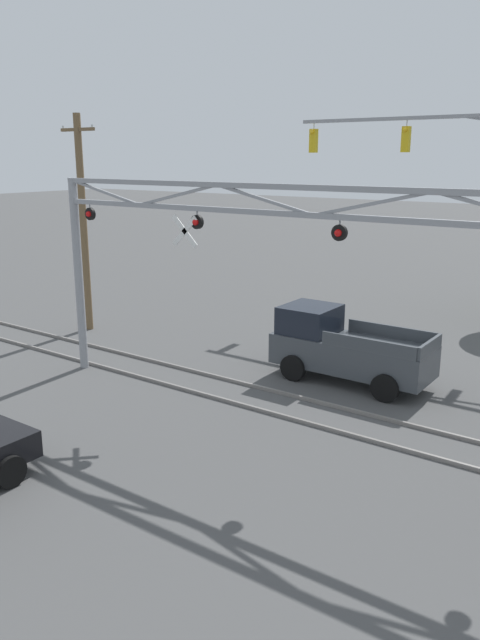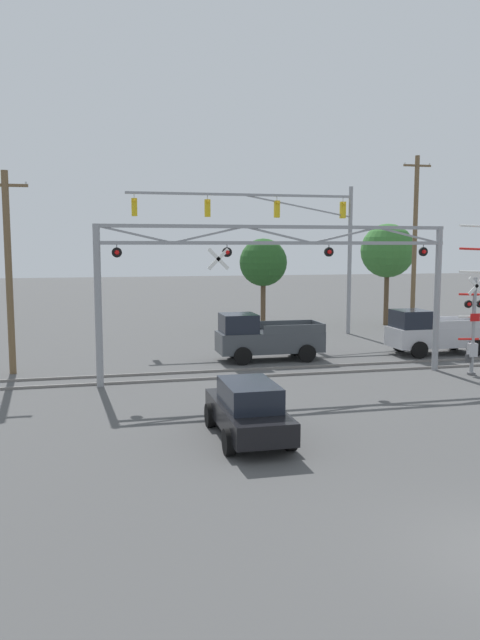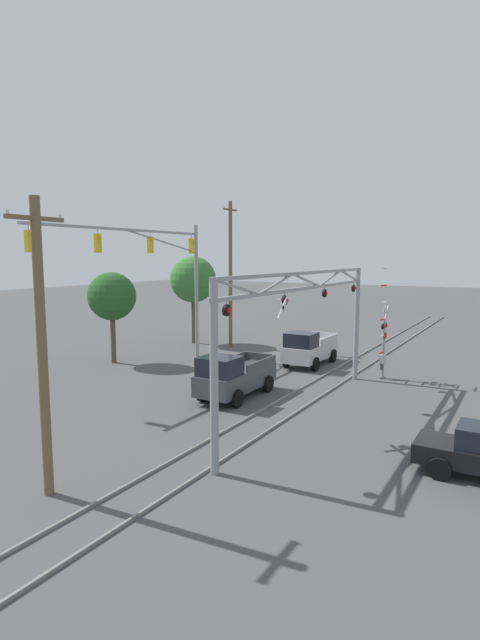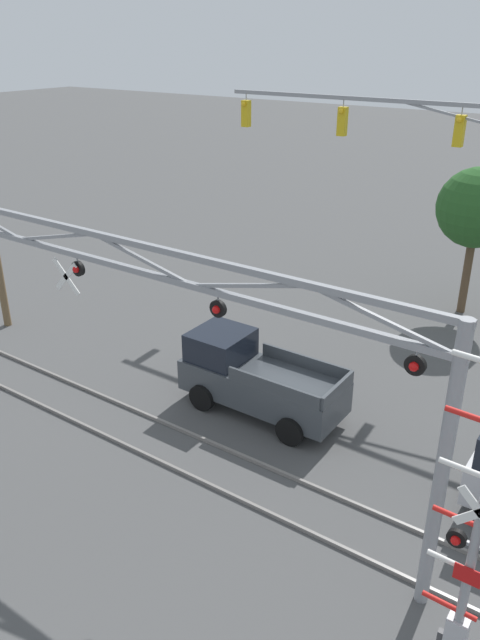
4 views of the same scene
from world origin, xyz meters
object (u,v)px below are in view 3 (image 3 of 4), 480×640
Objects in this scene: crossing_gantry at (306,316)px; pickup_truck_lead at (234,376)px; crossing_signal_mast at (383,341)px; traffic_signal_span at (162,264)px; background_tree_far_left_verge at (112,297)px; utility_pole_right at (230,273)px; utility_pole_left at (42,345)px; background_tree_beyond_span at (193,280)px; pickup_truck_following at (309,349)px.

crossing_gantry is 5.09m from pickup_truck_lead.
traffic_signal_span is (-3.68, 12.62, 4.17)m from crossing_signal_mast.
crossing_gantry is at bearing -103.05° from background_tree_far_left_verge.
background_tree_far_left_verge is at bearing 158.61° from utility_pole_right.
crossing_gantry reaches higher than pickup_truck_lead.
background_tree_beyond_span is at bearing 26.39° from utility_pole_left.
utility_pole_right is (4.14, 12.55, 3.41)m from crossing_signal_mast.
background_tree_far_left_verge reaches higher than pickup_truck_lead.
pickup_truck_following is (8.59, -0.29, -0.00)m from pickup_truck_lead.
pickup_truck_lead is 0.46× the size of utility_pole_right.
traffic_signal_span is at bearing 179.48° from utility_pole_right.
pickup_truck_following is at bearing -62.86° from background_tree_far_left_verge.
utility_pole_right reaches higher than traffic_signal_span.
pickup_truck_lead is 16.19m from background_tree_beyond_span.
crossing_signal_mast is 1.07× the size of background_tree_far_left_verge.
crossing_gantry is at bearing -17.56° from utility_pole_left.
background_tree_beyond_span reaches higher than crossing_signal_mast.
background_tree_beyond_span is at bearing 75.88° from crossing_signal_mast.
traffic_signal_span reaches higher than pickup_truck_following.
traffic_signal_span reaches higher than pickup_truck_lead.
crossing_signal_mast is 5.12m from pickup_truck_following.
pickup_truck_lead is at bearing 2.81° from utility_pole_left.
crossing_signal_mast reaches higher than crossing_gantry.
crossing_gantry is 1.07× the size of traffic_signal_span.
utility_pole_left reaches higher than crossing_gantry.
background_tree_far_left_verge is (-0.93, 3.36, -2.05)m from traffic_signal_span.
utility_pole_left is at bearing -141.07° from background_tree_far_left_verge.
background_tree_beyond_span is at bearing 75.15° from pickup_truck_following.
pickup_truck_following is at bearing -58.41° from traffic_signal_span.
pickup_truck_following is 9.40m from utility_pole_right.
crossing_signal_mast is 16.60m from background_tree_beyond_span.
utility_pole_left is at bearing -153.61° from background_tree_beyond_span.
traffic_signal_span reaches higher than crossing_signal_mast.
crossing_signal_mast is 9.19m from pickup_truck_lead.
utility_pole_right is at bearing -0.52° from traffic_signal_span.
crossing_gantry is 2.99× the size of pickup_truck_following.
background_tree_far_left_verge is at bearing 38.93° from utility_pole_left.
utility_pole_left is 24.16m from utility_pole_right.
crossing_gantry reaches higher than background_tree_far_left_verge.
utility_pole_left is at bearing -179.27° from pickup_truck_following.
crossing_gantry is at bearing 171.02° from crossing_signal_mast.
traffic_signal_span is 1.97× the size of background_tree_beyond_span.
background_tree_far_left_verge is at bearing 105.47° from traffic_signal_span.
pickup_truck_following is 0.71× the size of background_tree_beyond_span.
background_tree_far_left_verge is (14.04, 11.34, -0.09)m from utility_pole_left.
traffic_signal_span is (4.34, 11.35, 2.03)m from crossing_gantry.
utility_pole_right is at bearing 71.72° from crossing_signal_mast.
crossing_gantry is 10.30m from pickup_truck_following.
crossing_gantry is at bearing -110.92° from traffic_signal_span.
crossing_gantry is 12.32m from traffic_signal_span.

